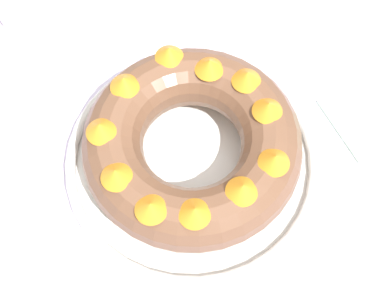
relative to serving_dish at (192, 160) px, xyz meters
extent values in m
cube|color=silver|center=(0.00, -0.01, -0.03)|extent=(1.13, 1.09, 0.03)
cylinder|color=white|center=(0.00, 0.00, -0.01)|extent=(0.28, 0.28, 0.01)
torus|color=white|center=(0.00, 0.00, 0.00)|extent=(0.29, 0.29, 0.01)
torus|color=brown|center=(0.00, 0.00, 0.04)|extent=(0.24, 0.24, 0.07)
cone|color=orange|center=(-0.07, -0.06, 0.08)|extent=(0.05, 0.05, 0.02)
cone|color=orange|center=(-0.04, -0.08, 0.08)|extent=(0.04, 0.04, 0.02)
cone|color=orange|center=(0.01, -0.08, 0.08)|extent=(0.04, 0.04, 0.02)
cone|color=orange|center=(0.06, -0.07, 0.08)|extent=(0.04, 0.04, 0.02)
cone|color=orange|center=(0.08, -0.02, 0.08)|extent=(0.04, 0.04, 0.02)
cone|color=orange|center=(0.08, 0.03, 0.08)|extent=(0.03, 0.03, 0.02)
cone|color=orange|center=(0.05, 0.06, 0.08)|extent=(0.04, 0.04, 0.02)
cone|color=orange|center=(0.02, 0.09, 0.08)|extent=(0.04, 0.04, 0.02)
cone|color=orange|center=(-0.04, 0.08, 0.08)|extent=(0.05, 0.05, 0.02)
cone|color=orange|center=(-0.08, 0.04, 0.08)|extent=(0.04, 0.04, 0.02)
cone|color=orange|center=(-0.09, -0.01, 0.08)|extent=(0.05, 0.05, 0.02)
cube|color=silver|center=(-0.21, 0.02, -0.01)|extent=(0.02, 0.10, 0.00)
cube|color=#B2D1B7|center=(0.24, -0.04, -0.01)|extent=(0.13, 0.09, 0.00)
camera|label=1|loc=(-0.11, -0.23, 0.56)|focal=50.00mm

